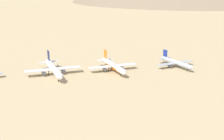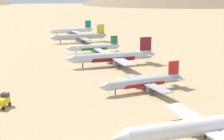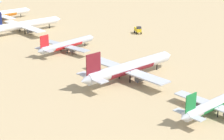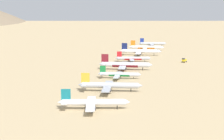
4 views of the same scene
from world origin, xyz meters
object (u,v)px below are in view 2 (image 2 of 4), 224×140
Objects in this scene: parked_jet_3 at (113,57)px; parked_jet_4 at (144,82)px; parked_jet_1 at (80,37)px; parked_jet_5 at (205,126)px; parked_jet_0 at (72,30)px; service_truck at (3,101)px; parked_jet_2 at (94,47)px.

parked_jet_4 is at bearing 85.70° from parked_jet_3.
parked_jet_1 is 0.95× the size of parked_jet_5.
parked_jet_0 is 6.54× the size of service_truck.
parked_jet_0 is at bearing -92.59° from parked_jet_3.
parked_jet_4 is (3.91, 76.83, 0.11)m from parked_jet_2.
parked_jet_0 is 200.73m from parked_jet_5.
parked_jet_3 is 1.33× the size of parked_jet_4.
parked_jet_1 is 117.93m from parked_jet_4.
parked_jet_3 is (2.30, 76.21, 0.27)m from parked_jet_1.
parked_jet_4 is at bearing -95.25° from parked_jet_5.
parked_jet_0 is at bearing -94.21° from parked_jet_1.
parked_jet_2 is (1.52, 40.97, -0.86)m from parked_jet_1.
parked_jet_5 reaches higher than parked_jet_0.
parked_jet_5 is (12.27, 200.35, 0.43)m from parked_jet_0.
parked_jet_2 is 0.96× the size of parked_jet_4.
service_truck is at bearing 3.40° from parked_jet_4.
parked_jet_1 is 0.93× the size of parked_jet_3.
parked_jet_0 is 0.94× the size of parked_jet_1.
parked_jet_1 is 160.04m from parked_jet_5.
parked_jet_0 is 0.87× the size of parked_jet_3.
parked_jet_1 reaches higher than parked_jet_2.
parked_jet_5 is at bearing 86.49° from parked_jet_0.
parked_jet_3 is 1.03× the size of parked_jet_5.
parked_jet_1 is 76.25m from parked_jet_3.
parked_jet_0 is 1.16× the size of parked_jet_4.
parked_jet_3 is (5.29, 116.80, 0.49)m from parked_jet_0.
parked_jet_2 is at bearing -93.74° from parked_jet_5.
parked_jet_4 is 42.15m from parked_jet_5.
parked_jet_0 is at bearing -93.04° from parked_jet_4.
parked_jet_3 is at bearing 88.74° from parked_jet_2.
parked_jet_3 reaches higher than parked_jet_2.
parked_jet_2 is at bearing 86.84° from parked_jet_0.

